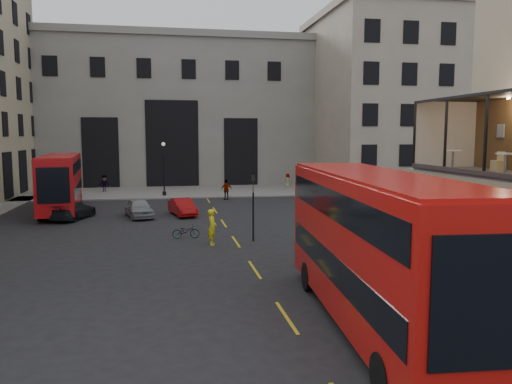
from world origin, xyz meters
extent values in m
plane|color=black|center=(0.00, 0.00, 0.00)|extent=(140.00, 140.00, 0.00)
cube|color=black|center=(4.98, 0.00, 2.00)|extent=(0.08, 9.20, 3.00)
cube|color=beige|center=(6.50, 5.00, 6.05)|extent=(3.00, 0.04, 2.90)
cube|color=slate|center=(5.00, 0.00, 4.70)|extent=(0.12, 10.00, 0.18)
cube|color=black|center=(5.00, 0.00, 7.45)|extent=(0.12, 10.00, 0.10)
cube|color=beige|center=(7.92, 3.20, 6.20)|extent=(0.04, 0.45, 0.55)
cylinder|color=#FFD899|center=(7.30, 2.00, 7.45)|extent=(0.12, 0.12, 0.05)
cube|color=gray|center=(-5.00, 48.00, 9.00)|extent=(34.00, 10.00, 18.00)
cube|color=gray|center=(-5.00, 48.00, 17.60)|extent=(35.00, 10.60, 0.80)
cube|color=black|center=(-5.00, 42.96, 5.00)|extent=(6.00, 0.12, 10.00)
cube|color=black|center=(-13.00, 42.96, 4.00)|extent=(4.00, 0.12, 8.00)
cube|color=black|center=(3.00, 42.96, 4.00)|extent=(4.00, 0.12, 8.00)
cube|color=#AC9F8B|center=(20.00, 40.00, 10.00)|extent=(16.00, 18.00, 20.00)
cube|color=#AC9F8B|center=(20.00, 40.00, 19.60)|extent=(16.60, 18.60, 0.80)
cube|color=slate|center=(-6.00, 38.00, 0.06)|extent=(40.00, 12.00, 0.12)
cylinder|color=black|center=(-1.00, 12.00, 1.40)|extent=(0.10, 0.10, 2.80)
imported|color=black|center=(-1.00, 12.00, 3.30)|extent=(0.16, 0.20, 1.00)
cylinder|color=black|center=(-15.00, 28.00, 1.40)|extent=(0.10, 0.10, 2.80)
imported|color=black|center=(-15.00, 28.00, 3.30)|extent=(0.16, 0.20, 1.00)
cylinder|color=black|center=(-6.00, 34.00, 2.50)|extent=(0.14, 0.14, 5.00)
cylinder|color=black|center=(-6.00, 34.00, 0.25)|extent=(0.36, 0.36, 0.50)
sphere|color=silver|center=(-6.00, 34.00, 5.15)|extent=(0.36, 0.36, 0.36)
cube|color=#B9110C|center=(0.50, -1.28, 2.60)|extent=(3.63, 12.33, 4.31)
cube|color=black|center=(0.50, -1.28, 1.99)|extent=(3.62, 11.67, 0.88)
cube|color=black|center=(0.50, -1.28, 3.92)|extent=(3.62, 11.67, 0.88)
cube|color=#B9110C|center=(0.50, -1.28, 4.79)|extent=(3.50, 12.08, 0.13)
cylinder|color=black|center=(-0.48, 2.70, 0.55)|extent=(0.39, 1.12, 1.11)
cylinder|color=black|center=(2.04, 2.52, 0.55)|extent=(0.39, 1.12, 1.11)
cylinder|color=black|center=(-1.06, -5.43, 0.55)|extent=(0.39, 1.12, 1.11)
cylinder|color=black|center=(1.45, -5.61, 0.55)|extent=(0.39, 1.12, 1.11)
cube|color=#B50C10|center=(-13.93, 25.36, 2.40)|extent=(3.77, 11.44, 3.98)
cube|color=black|center=(-13.93, 25.36, 1.84)|extent=(3.74, 10.84, 0.82)
cube|color=black|center=(-13.93, 25.36, 3.62)|extent=(3.74, 10.84, 0.82)
cube|color=#B50C10|center=(-13.93, 25.36, 4.42)|extent=(3.64, 11.21, 0.12)
cylinder|color=black|center=(-15.47, 28.80, 0.51)|extent=(0.40, 1.05, 1.02)
cylinder|color=black|center=(-13.17, 29.06, 0.51)|extent=(0.40, 1.05, 1.02)
cylinder|color=black|center=(-14.65, 21.32, 0.51)|extent=(0.40, 1.05, 1.02)
cylinder|color=black|center=(-12.35, 21.58, 0.51)|extent=(0.40, 1.05, 1.02)
imported|color=gray|center=(-7.84, 21.75, 0.70)|extent=(2.60, 4.39, 1.40)
imported|color=#9C090A|center=(-4.64, 21.99, 0.63)|extent=(2.20, 4.06, 1.27)
imported|color=black|center=(-12.48, 21.67, 0.65)|extent=(3.14, 4.85, 1.31)
imported|color=gray|center=(-4.74, 13.54, 0.41)|extent=(1.55, 0.55, 0.81)
imported|color=yellow|center=(-3.39, 11.47, 0.99)|extent=(0.60, 0.80, 1.98)
imported|color=gray|center=(-14.97, 29.07, 0.77)|extent=(0.85, 0.73, 1.55)
imported|color=gray|center=(-12.18, 38.57, 0.93)|extent=(1.38, 1.16, 1.86)
imported|color=gray|center=(-0.28, 30.46, 0.95)|extent=(1.18, 0.70, 1.89)
imported|color=gray|center=(7.96, 39.89, 0.81)|extent=(0.87, 0.95, 1.63)
cylinder|color=beige|center=(5.52, -0.40, 5.40)|extent=(0.66, 0.66, 0.04)
cylinder|color=slate|center=(5.52, -0.40, 5.01)|extent=(0.09, 0.09, 0.77)
cylinder|color=slate|center=(5.52, -0.40, 4.62)|extent=(0.48, 0.48, 0.03)
cylinder|color=white|center=(5.54, 2.81, 5.41)|extent=(0.66, 0.66, 0.04)
cylinder|color=slate|center=(5.54, 2.81, 5.01)|extent=(0.09, 0.09, 0.78)
cylinder|color=slate|center=(5.54, 2.81, 4.62)|extent=(0.49, 0.49, 0.03)
cube|color=#D0B678|center=(7.43, 2.63, 4.80)|extent=(0.44, 0.44, 0.41)
cube|color=#D0B678|center=(7.60, 2.66, 5.19)|extent=(0.10, 0.38, 0.36)
camera|label=1|loc=(-5.86, -15.53, 6.03)|focal=35.00mm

